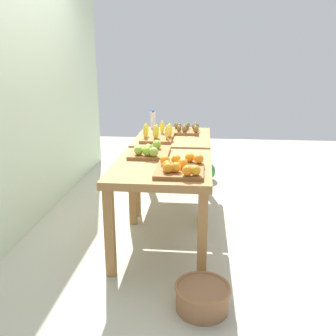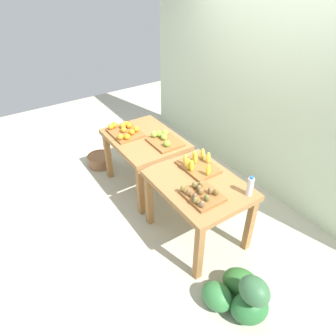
{
  "view_description": "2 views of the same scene",
  "coord_description": "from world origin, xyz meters",
  "px_view_note": "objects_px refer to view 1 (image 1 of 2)",
  "views": [
    {
      "loc": [
        -3.49,
        -0.33,
        1.6
      ],
      "look_at": [
        0.09,
        0.01,
        0.53
      ],
      "focal_mm": 40.3,
      "sensor_mm": 36.0,
      "label": 1
    },
    {
      "loc": [
        2.48,
        -1.66,
        2.72
      ],
      "look_at": [
        0.0,
        -0.01,
        0.62
      ],
      "focal_mm": 33.24,
      "sensor_mm": 36.0,
      "label": 2
    }
  ],
  "objects_px": {
    "orange_bin": "(180,167)",
    "apple_bin": "(150,152)",
    "watermelon_pile": "(195,164)",
    "kiwi_bin": "(186,130)",
    "wicker_basket": "(202,297)",
    "water_bottle": "(153,120)",
    "display_table_right": "(173,146)",
    "display_table_left": "(162,177)",
    "banana_crate": "(158,135)"
  },
  "relations": [
    {
      "from": "display_table_right",
      "to": "water_bottle",
      "type": "relative_size",
      "value": 4.74
    },
    {
      "from": "watermelon_pile",
      "to": "wicker_basket",
      "type": "distance_m",
      "value": 2.85
    },
    {
      "from": "orange_bin",
      "to": "watermelon_pile",
      "type": "height_order",
      "value": "orange_bin"
    },
    {
      "from": "banana_crate",
      "to": "water_bottle",
      "type": "height_order",
      "value": "water_bottle"
    },
    {
      "from": "water_bottle",
      "to": "banana_crate",
      "type": "bearing_deg",
      "value": -167.84
    },
    {
      "from": "kiwi_bin",
      "to": "water_bottle",
      "type": "relative_size",
      "value": 1.64
    },
    {
      "from": "apple_bin",
      "to": "banana_crate",
      "type": "bearing_deg",
      "value": 0.53
    },
    {
      "from": "apple_bin",
      "to": "watermelon_pile",
      "type": "relative_size",
      "value": 0.64
    },
    {
      "from": "orange_bin",
      "to": "wicker_basket",
      "type": "distance_m",
      "value": 0.93
    },
    {
      "from": "display_table_right",
      "to": "orange_bin",
      "type": "distance_m",
      "value": 1.36
    },
    {
      "from": "orange_bin",
      "to": "water_bottle",
      "type": "relative_size",
      "value": 2.09
    },
    {
      "from": "kiwi_bin",
      "to": "wicker_basket",
      "type": "xyz_separation_m",
      "value": [
        -2.11,
        -0.22,
        -0.7
      ]
    },
    {
      "from": "wicker_basket",
      "to": "display_table_right",
      "type": "bearing_deg",
      "value": 10.32
    },
    {
      "from": "display_table_right",
      "to": "banana_crate",
      "type": "distance_m",
      "value": 0.3
    },
    {
      "from": "display_table_right",
      "to": "apple_bin",
      "type": "xyz_separation_m",
      "value": [
        -0.88,
        0.14,
        0.15
      ]
    },
    {
      "from": "orange_bin",
      "to": "wicker_basket",
      "type": "relative_size",
      "value": 1.24
    },
    {
      "from": "display_table_left",
      "to": "water_bottle",
      "type": "xyz_separation_m",
      "value": [
        1.54,
        0.28,
        0.21
      ]
    },
    {
      "from": "water_bottle",
      "to": "wicker_basket",
      "type": "xyz_separation_m",
      "value": [
        -2.34,
        -0.63,
        -0.77
      ]
    },
    {
      "from": "orange_bin",
      "to": "banana_crate",
      "type": "height_order",
      "value": "banana_crate"
    },
    {
      "from": "orange_bin",
      "to": "kiwi_bin",
      "type": "height_order",
      "value": "orange_bin"
    },
    {
      "from": "apple_bin",
      "to": "banana_crate",
      "type": "distance_m",
      "value": 0.67
    },
    {
      "from": "display_table_left",
      "to": "banana_crate",
      "type": "bearing_deg",
      "value": 9.05
    },
    {
      "from": "display_table_right",
      "to": "water_bottle",
      "type": "bearing_deg",
      "value": 33.83
    },
    {
      "from": "watermelon_pile",
      "to": "wicker_basket",
      "type": "height_order",
      "value": "watermelon_pile"
    },
    {
      "from": "banana_crate",
      "to": "display_table_right",
      "type": "bearing_deg",
      "value": -34.1
    },
    {
      "from": "display_table_left",
      "to": "banana_crate",
      "type": "relative_size",
      "value": 2.36
    },
    {
      "from": "display_table_right",
      "to": "watermelon_pile",
      "type": "relative_size",
      "value": 1.64
    },
    {
      "from": "apple_bin",
      "to": "kiwi_bin",
      "type": "bearing_deg",
      "value": -13.99
    },
    {
      "from": "water_bottle",
      "to": "watermelon_pile",
      "type": "bearing_deg",
      "value": -44.49
    },
    {
      "from": "orange_bin",
      "to": "watermelon_pile",
      "type": "xyz_separation_m",
      "value": [
        2.27,
        -0.06,
        -0.62
      ]
    },
    {
      "from": "kiwi_bin",
      "to": "display_table_right",
      "type": "bearing_deg",
      "value": 146.15
    },
    {
      "from": "water_bottle",
      "to": "watermelon_pile",
      "type": "relative_size",
      "value": 0.35
    },
    {
      "from": "water_bottle",
      "to": "kiwi_bin",
      "type": "bearing_deg",
      "value": -119.06
    },
    {
      "from": "water_bottle",
      "to": "wicker_basket",
      "type": "distance_m",
      "value": 2.54
    },
    {
      "from": "watermelon_pile",
      "to": "display_table_left",
      "type": "bearing_deg",
      "value": 173.88
    },
    {
      "from": "orange_bin",
      "to": "wicker_basket",
      "type": "xyz_separation_m",
      "value": [
        -0.58,
        -0.19,
        -0.71
      ]
    },
    {
      "from": "display_table_left",
      "to": "watermelon_pile",
      "type": "bearing_deg",
      "value": -6.12
    },
    {
      "from": "display_table_left",
      "to": "apple_bin",
      "type": "distance_m",
      "value": 0.32
    },
    {
      "from": "display_table_left",
      "to": "wicker_basket",
      "type": "bearing_deg",
      "value": -156.44
    },
    {
      "from": "display_table_left",
      "to": "orange_bin",
      "type": "distance_m",
      "value": 0.31
    },
    {
      "from": "display_table_right",
      "to": "wicker_basket",
      "type": "distance_m",
      "value": 2.03
    },
    {
      "from": "orange_bin",
      "to": "apple_bin",
      "type": "bearing_deg",
      "value": 32.92
    },
    {
      "from": "display_table_right",
      "to": "orange_bin",
      "type": "bearing_deg",
      "value": -173.18
    },
    {
      "from": "wicker_basket",
      "to": "banana_crate",
      "type": "bearing_deg",
      "value": 16.13
    },
    {
      "from": "display_table_right",
      "to": "wicker_basket",
      "type": "bearing_deg",
      "value": -169.68
    },
    {
      "from": "display_table_right",
      "to": "wicker_basket",
      "type": "xyz_separation_m",
      "value": [
        -1.92,
        -0.35,
        -0.55
      ]
    },
    {
      "from": "display_table_left",
      "to": "orange_bin",
      "type": "relative_size",
      "value": 2.27
    },
    {
      "from": "banana_crate",
      "to": "wicker_basket",
      "type": "bearing_deg",
      "value": -163.87
    },
    {
      "from": "display_table_right",
      "to": "water_bottle",
      "type": "xyz_separation_m",
      "value": [
        0.42,
        0.28,
        0.21
      ]
    },
    {
      "from": "kiwi_bin",
      "to": "display_table_left",
      "type": "bearing_deg",
      "value": 174.41
    }
  ]
}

